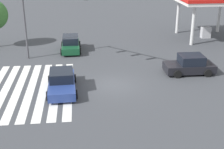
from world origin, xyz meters
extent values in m
plane|color=#3D3F44|center=(0.00, 0.00, 0.00)|extent=(108.27, 108.27, 0.00)
cube|color=silver|center=(0.00, -8.14, 0.00)|extent=(10.57, 0.60, 0.01)
cube|color=silver|center=(0.00, -7.19, 0.00)|extent=(10.57, 0.60, 0.01)
cube|color=silver|center=(0.00, -6.24, 0.00)|extent=(10.57, 0.60, 0.01)
cube|color=silver|center=(0.00, -5.29, 0.00)|extent=(10.57, 0.60, 0.01)
cube|color=silver|center=(0.00, -4.34, 0.00)|extent=(10.57, 0.60, 0.01)
cube|color=silver|center=(0.00, -3.39, 0.00)|extent=(10.57, 0.60, 0.01)
cylinder|color=#47474C|center=(-7.42, -7.42, 3.75)|extent=(0.18, 0.18, 7.49)
cube|color=navy|center=(0.60, -3.83, 0.49)|extent=(4.87, 2.08, 0.61)
cube|color=black|center=(0.35, -3.84, 1.16)|extent=(2.17, 1.79, 0.72)
cylinder|color=black|center=(2.05, -2.80, 0.33)|extent=(0.67, 0.24, 0.66)
cylinder|color=black|center=(2.12, -4.76, 0.33)|extent=(0.67, 0.24, 0.66)
cylinder|color=black|center=(-0.92, -2.90, 0.33)|extent=(0.67, 0.24, 0.66)
cylinder|color=black|center=(-0.86, -4.86, 0.33)|extent=(0.67, 0.24, 0.66)
cube|color=black|center=(-1.88, 6.84, 0.52)|extent=(2.00, 4.21, 0.68)
cube|color=black|center=(-1.88, 6.97, 1.24)|extent=(1.78, 2.02, 0.76)
cylinder|color=black|center=(-0.90, 5.53, 0.33)|extent=(0.23, 0.67, 0.67)
cylinder|color=black|center=(-2.90, 5.55, 0.33)|extent=(0.23, 0.67, 0.67)
cylinder|color=black|center=(-0.87, 8.13, 0.33)|extent=(0.23, 0.67, 0.67)
cylinder|color=black|center=(-2.87, 8.15, 0.33)|extent=(0.23, 0.67, 0.67)
cube|color=#144728|center=(-9.35, -3.31, 0.51)|extent=(4.24, 1.80, 0.64)
cube|color=black|center=(-9.66, -3.31, 1.18)|extent=(2.49, 1.61, 0.71)
cylinder|color=black|center=(-8.05, -2.40, 0.35)|extent=(0.70, 0.22, 0.70)
cylinder|color=black|center=(-8.04, -4.21, 0.35)|extent=(0.70, 0.22, 0.70)
cylinder|color=black|center=(-10.67, -2.42, 0.35)|extent=(0.70, 0.22, 0.70)
cylinder|color=black|center=(-10.66, -4.23, 0.35)|extent=(0.70, 0.22, 0.70)
cube|color=#B2B2B7|center=(-12.99, 12.77, 0.65)|extent=(0.70, 1.10, 1.30)
cylinder|color=silver|center=(-15.70, 10.05, 2.19)|extent=(0.36, 0.36, 4.38)
cylinder|color=silver|center=(-10.27, 10.05, 2.19)|extent=(0.36, 0.36, 4.38)
cylinder|color=silver|center=(-15.70, 15.49, 2.19)|extent=(0.36, 0.36, 4.38)
camera|label=1|loc=(22.23, -2.43, 9.82)|focal=50.00mm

